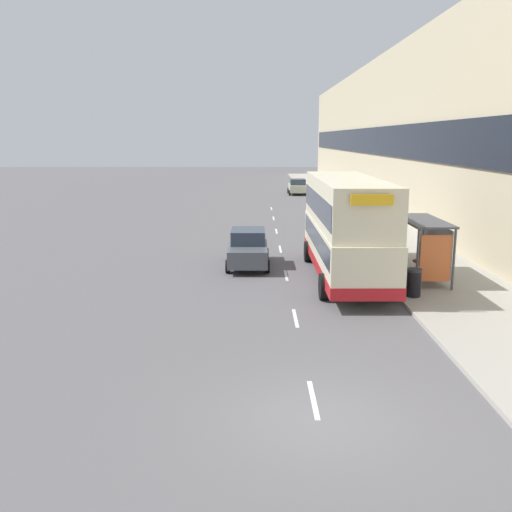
{
  "coord_description": "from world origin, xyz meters",
  "views": [
    {
      "loc": [
        -1.33,
        -11.24,
        5.92
      ],
      "look_at": [
        -1.26,
        18.76,
        -0.28
      ],
      "focal_mm": 40.0,
      "sensor_mm": 36.0,
      "label": 1
    }
  ],
  "objects": [
    {
      "name": "lane_mark_4",
      "position": [
        0.0,
        25.33,
        0.01
      ],
      "size": [
        0.12,
        2.0,
        0.01
      ],
      "color": "silver",
      "rests_on": "ground_plane"
    },
    {
      "name": "litter_bin",
      "position": [
        4.55,
        9.29,
        0.67
      ],
      "size": [
        0.55,
        0.55,
        1.05
      ],
      "color": "black",
      "rests_on": "ground_plane"
    },
    {
      "name": "pedestrian_1",
      "position": [
        5.07,
        16.72,
        0.97
      ],
      "size": [
        0.32,
        0.32,
        1.62
      ],
      "color": "#23232D",
      "rests_on": "ground_plane"
    },
    {
      "name": "car_1",
      "position": [
        3.14,
        50.31,
        0.83
      ],
      "size": [
        2.01,
        4.08,
        1.66
      ],
      "color": "#B7B799",
      "rests_on": "ground_plane"
    },
    {
      "name": "lane_mark_2",
      "position": [
        0.0,
        13.15,
        0.01
      ],
      "size": [
        0.12,
        2.0,
        0.01
      ],
      "color": "silver",
      "rests_on": "ground_plane"
    },
    {
      "name": "lane_mark_0",
      "position": [
        0.0,
        0.98,
        0.01
      ],
      "size": [
        0.12,
        2.0,
        0.01
      ],
      "color": "silver",
      "rests_on": "ground_plane"
    },
    {
      "name": "pedestrian_2",
      "position": [
        5.5,
        15.69,
        1.02
      ],
      "size": [
        0.34,
        0.34,
        1.73
      ],
      "color": "#23232D",
      "rests_on": "ground_plane"
    },
    {
      "name": "bus_shelter",
      "position": [
        5.77,
        11.87,
        1.88
      ],
      "size": [
        1.6,
        4.2,
        2.48
      ],
      "color": "#4C4C51",
      "rests_on": "ground_plane"
    },
    {
      "name": "ground_plane",
      "position": [
        0.0,
        0.0,
        0.0
      ],
      "size": [
        220.0,
        220.0,
        0.0
      ],
      "primitive_type": "plane",
      "color": "#5B595B"
    },
    {
      "name": "pavement",
      "position": [
        6.5,
        38.5,
        0.07
      ],
      "size": [
        5.0,
        93.0,
        0.14
      ],
      "color": "#A39E93",
      "rests_on": "ground_plane"
    },
    {
      "name": "double_decker_bus_near",
      "position": [
        2.47,
        12.57,
        2.28
      ],
      "size": [
        2.85,
        10.43,
        4.3
      ],
      "color": "beige",
      "rests_on": "ground_plane"
    },
    {
      "name": "terrace_facade",
      "position": [
        10.49,
        38.5,
        6.35
      ],
      "size": [
        3.1,
        93.0,
        12.72
      ],
      "color": "#C6B793",
      "rests_on": "ground_plane"
    },
    {
      "name": "pedestrian_at_shelter",
      "position": [
        6.75,
        16.05,
        1.09
      ],
      "size": [
        0.37,
        0.37,
        1.86
      ],
      "color": "#23232D",
      "rests_on": "ground_plane"
    },
    {
      "name": "lane_mark_6",
      "position": [
        0.0,
        37.5,
        0.01
      ],
      "size": [
        0.12,
        2.0,
        0.01
      ],
      "color": "silver",
      "rests_on": "ground_plane"
    },
    {
      "name": "lane_mark_3",
      "position": [
        0.0,
        19.24,
        0.01
      ],
      "size": [
        0.12,
        2.0,
        0.01
      ],
      "color": "silver",
      "rests_on": "ground_plane"
    },
    {
      "name": "car_0",
      "position": [
        -1.7,
        15.07,
        0.86
      ],
      "size": [
        1.98,
        4.38,
        1.73
      ],
      "rotation": [
        0.0,
        0.0,
        3.14
      ],
      "color": "#4C5156",
      "rests_on": "ground_plane"
    },
    {
      "name": "lane_mark_1",
      "position": [
        0.0,
        7.07,
        0.01
      ],
      "size": [
        0.12,
        2.0,
        0.01
      ],
      "color": "silver",
      "rests_on": "ground_plane"
    },
    {
      "name": "lane_mark_5",
      "position": [
        0.0,
        31.41,
        0.01
      ],
      "size": [
        0.12,
        2.0,
        0.01
      ],
      "color": "silver",
      "rests_on": "ground_plane"
    }
  ]
}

